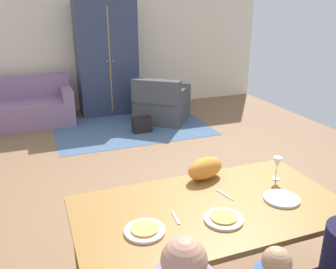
{
  "coord_description": "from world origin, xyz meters",
  "views": [
    {
      "loc": [
        -1.28,
        -3.46,
        2.06
      ],
      "look_at": [
        -0.1,
        -0.36,
        0.85
      ],
      "focal_mm": 38.78,
      "sensor_mm": 36.0,
      "label": 1
    }
  ],
  "objects_px": {
    "dining_table": "(210,215)",
    "plate_near_man": "(145,231)",
    "wine_glass": "(277,164)",
    "cat": "(205,168)",
    "armchair": "(162,104)",
    "handbag": "(142,125)",
    "armoire": "(107,59)",
    "plate_near_child": "(224,219)",
    "plate_near_woman": "(282,199)",
    "couch": "(18,108)"
  },
  "relations": [
    {
      "from": "cat",
      "to": "armoire",
      "type": "xyz_separation_m",
      "value": [
        0.21,
        4.61,
        0.2
      ]
    },
    {
      "from": "armoire",
      "to": "handbag",
      "type": "xyz_separation_m",
      "value": [
        0.25,
        -1.37,
        -0.92
      ]
    },
    {
      "from": "plate_near_child",
      "to": "wine_glass",
      "type": "bearing_deg",
      "value": 28.57
    },
    {
      "from": "wine_glass",
      "to": "armoire",
      "type": "height_order",
      "value": "armoire"
    },
    {
      "from": "wine_glass",
      "to": "cat",
      "type": "distance_m",
      "value": 0.56
    },
    {
      "from": "plate_near_child",
      "to": "armchair",
      "type": "relative_size",
      "value": 0.21
    },
    {
      "from": "couch",
      "to": "handbag",
      "type": "distance_m",
      "value": 2.26
    },
    {
      "from": "plate_near_man",
      "to": "wine_glass",
      "type": "xyz_separation_m",
      "value": [
        1.17,
        0.3,
        0.12
      ]
    },
    {
      "from": "wine_glass",
      "to": "handbag",
      "type": "relative_size",
      "value": 0.58
    },
    {
      "from": "cat",
      "to": "armchair",
      "type": "relative_size",
      "value": 0.27
    },
    {
      "from": "plate_near_child",
      "to": "armoire",
      "type": "xyz_separation_m",
      "value": [
        0.36,
        5.19,
        0.28
      ]
    },
    {
      "from": "cat",
      "to": "armoire",
      "type": "bearing_deg",
      "value": 72.2
    },
    {
      "from": "cat",
      "to": "couch",
      "type": "bearing_deg",
      "value": 93.2
    },
    {
      "from": "dining_table",
      "to": "plate_near_man",
      "type": "xyz_separation_m",
      "value": [
        -0.51,
        -0.12,
        0.08
      ]
    },
    {
      "from": "wine_glass",
      "to": "armoire",
      "type": "xyz_separation_m",
      "value": [
        -0.31,
        4.83,
        0.16
      ]
    },
    {
      "from": "couch",
      "to": "armchair",
      "type": "bearing_deg",
      "value": -16.0
    },
    {
      "from": "dining_table",
      "to": "armoire",
      "type": "relative_size",
      "value": 0.87
    },
    {
      "from": "cat",
      "to": "plate_near_child",
      "type": "bearing_deg",
      "value": -119.95
    },
    {
      "from": "plate_near_child",
      "to": "plate_near_woman",
      "type": "relative_size",
      "value": 1.0
    },
    {
      "from": "plate_near_woman",
      "to": "armoire",
      "type": "height_order",
      "value": "armoire"
    },
    {
      "from": "dining_table",
      "to": "handbag",
      "type": "xyz_separation_m",
      "value": [
        0.61,
        3.64,
        -0.56
      ]
    },
    {
      "from": "plate_near_child",
      "to": "armchair",
      "type": "xyz_separation_m",
      "value": [
        1.13,
        4.27,
        -0.45
      ]
    },
    {
      "from": "armchair",
      "to": "handbag",
      "type": "bearing_deg",
      "value": -138.47
    },
    {
      "from": "plate_near_man",
      "to": "cat",
      "type": "height_order",
      "value": "cat"
    },
    {
      "from": "couch",
      "to": "armoire",
      "type": "relative_size",
      "value": 0.89
    },
    {
      "from": "couch",
      "to": "plate_near_child",
      "type": "bearing_deg",
      "value": -75.15
    },
    {
      "from": "plate_near_woman",
      "to": "armchair",
      "type": "height_order",
      "value": "armchair"
    },
    {
      "from": "armchair",
      "to": "handbag",
      "type": "xyz_separation_m",
      "value": [
        -0.52,
        -0.46,
        -0.19
      ]
    },
    {
      "from": "plate_near_man",
      "to": "wine_glass",
      "type": "relative_size",
      "value": 1.34
    },
    {
      "from": "plate_near_child",
      "to": "armoire",
      "type": "height_order",
      "value": "armoire"
    },
    {
      "from": "handbag",
      "to": "armoire",
      "type": "bearing_deg",
      "value": 100.49
    },
    {
      "from": "cat",
      "to": "handbag",
      "type": "bearing_deg",
      "value": 66.69
    },
    {
      "from": "plate_near_man",
      "to": "armoire",
      "type": "distance_m",
      "value": 5.21
    },
    {
      "from": "plate_near_child",
      "to": "wine_glass",
      "type": "relative_size",
      "value": 1.34
    },
    {
      "from": "plate_near_man",
      "to": "couch",
      "type": "distance_m",
      "value": 5.0
    },
    {
      "from": "plate_near_woman",
      "to": "couch",
      "type": "height_order",
      "value": "couch"
    },
    {
      "from": "plate_near_man",
      "to": "cat",
      "type": "relative_size",
      "value": 0.78
    },
    {
      "from": "plate_near_woman",
      "to": "armchair",
      "type": "bearing_deg",
      "value": 81.57
    },
    {
      "from": "armoire",
      "to": "wine_glass",
      "type": "bearing_deg",
      "value": -86.38
    },
    {
      "from": "plate_near_man",
      "to": "couch",
      "type": "height_order",
      "value": "couch"
    },
    {
      "from": "dining_table",
      "to": "plate_near_child",
      "type": "xyz_separation_m",
      "value": [
        -0.0,
        -0.18,
        0.08
      ]
    },
    {
      "from": "dining_table",
      "to": "armchair",
      "type": "bearing_deg",
      "value": 74.62
    },
    {
      "from": "plate_near_child",
      "to": "cat",
      "type": "height_order",
      "value": "cat"
    },
    {
      "from": "dining_table",
      "to": "plate_near_woman",
      "type": "distance_m",
      "value": 0.52
    },
    {
      "from": "armoire",
      "to": "plate_near_man",
      "type": "bearing_deg",
      "value": -99.54
    },
    {
      "from": "dining_table",
      "to": "handbag",
      "type": "relative_size",
      "value": 5.74
    },
    {
      "from": "handbag",
      "to": "armchair",
      "type": "bearing_deg",
      "value": 41.53
    },
    {
      "from": "armchair",
      "to": "armoire",
      "type": "relative_size",
      "value": 0.57
    },
    {
      "from": "dining_table",
      "to": "cat",
      "type": "bearing_deg",
      "value": 69.03
    },
    {
      "from": "plate_near_man",
      "to": "armchair",
      "type": "height_order",
      "value": "armchair"
    }
  ]
}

